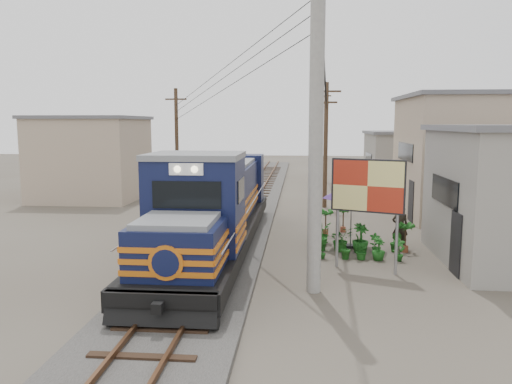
# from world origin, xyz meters

# --- Properties ---
(ground) EXTENTS (120.00, 120.00, 0.00)m
(ground) POSITION_xyz_m (0.00, 0.00, 0.00)
(ground) COLOR #473F35
(ground) RESTS_ON ground
(ballast) EXTENTS (3.60, 70.00, 0.16)m
(ballast) POSITION_xyz_m (0.00, 10.00, 0.08)
(ballast) COLOR #595651
(ballast) RESTS_ON ground
(track) EXTENTS (1.15, 70.00, 0.12)m
(track) POSITION_xyz_m (0.00, 10.00, 0.26)
(track) COLOR #51331E
(track) RESTS_ON ground
(locomotive) EXTENTS (2.77, 15.05, 3.73)m
(locomotive) POSITION_xyz_m (0.00, 3.65, 1.65)
(locomotive) COLOR black
(locomotive) RESTS_ON ground
(utility_pole_main) EXTENTS (0.40, 0.40, 10.00)m
(utility_pole_main) POSITION_xyz_m (3.50, -0.50, 5.00)
(utility_pole_main) COLOR #9E9B93
(utility_pole_main) RESTS_ON ground
(wooden_pole_mid) EXTENTS (1.60, 0.24, 7.00)m
(wooden_pole_mid) POSITION_xyz_m (4.50, 14.00, 3.68)
(wooden_pole_mid) COLOR #4C3826
(wooden_pole_mid) RESTS_ON ground
(wooden_pole_far) EXTENTS (1.60, 0.24, 7.50)m
(wooden_pole_far) POSITION_xyz_m (4.80, 28.00, 3.93)
(wooden_pole_far) COLOR #4C3826
(wooden_pole_far) RESTS_ON ground
(wooden_pole_left) EXTENTS (1.60, 0.24, 7.00)m
(wooden_pole_left) POSITION_xyz_m (-5.00, 18.00, 3.68)
(wooden_pole_left) COLOR #4C3826
(wooden_pole_left) RESTS_ON ground
(power_lines) EXTENTS (9.65, 19.00, 3.30)m
(power_lines) POSITION_xyz_m (-0.14, 8.49, 7.56)
(power_lines) COLOR black
(power_lines) RESTS_ON ground
(shophouse_mid) EXTENTS (8.40, 7.35, 6.20)m
(shophouse_mid) POSITION_xyz_m (12.50, 12.00, 3.11)
(shophouse_mid) COLOR tan
(shophouse_mid) RESTS_ON ground
(shophouse_back) EXTENTS (6.30, 6.30, 4.20)m
(shophouse_back) POSITION_xyz_m (11.00, 22.00, 2.11)
(shophouse_back) COLOR gray
(shophouse_back) RESTS_ON ground
(shophouse_left) EXTENTS (6.30, 6.30, 5.20)m
(shophouse_left) POSITION_xyz_m (-10.00, 16.00, 2.61)
(shophouse_left) COLOR tan
(shophouse_left) RESTS_ON ground
(billboard) EXTENTS (2.24, 0.95, 3.63)m
(billboard) POSITION_xyz_m (5.23, 1.69, 2.69)
(billboard) COLOR #99999E
(billboard) RESTS_ON ground
(market_umbrella) EXTENTS (2.54, 2.54, 2.49)m
(market_umbrella) POSITION_xyz_m (5.05, 4.76, 2.19)
(market_umbrella) COLOR black
(market_umbrella) RESTS_ON ground
(vendor) EXTENTS (0.63, 0.43, 1.69)m
(vendor) POSITION_xyz_m (6.90, 4.74, 0.84)
(vendor) COLOR black
(vendor) RESTS_ON ground
(plant_nursery) EXTENTS (3.41, 3.14, 1.09)m
(plant_nursery) POSITION_xyz_m (4.87, 4.01, 0.45)
(plant_nursery) COLOR #1A5719
(plant_nursery) RESTS_ON ground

